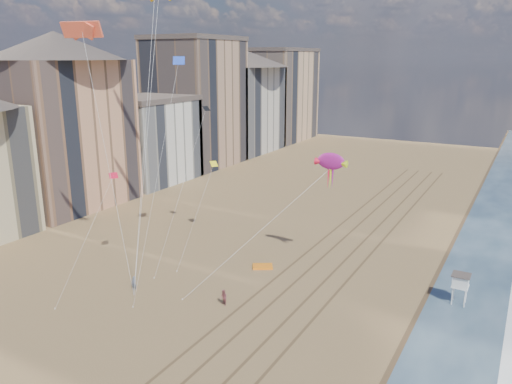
{
  "coord_description": "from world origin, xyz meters",
  "views": [
    {
      "loc": [
        22.47,
        -22.09,
        24.46
      ],
      "look_at": [
        -4.46,
        26.0,
        9.5
      ],
      "focal_mm": 35.0,
      "sensor_mm": 36.0,
      "label": 1
    }
  ],
  "objects_px": {
    "show_kite": "(331,162)",
    "kite_flyer_a": "(134,283)",
    "lifeguard_stand": "(461,281)",
    "grounded_kite": "(263,266)",
    "kite_flyer_b": "(224,298)"
  },
  "relations": [
    {
      "from": "show_kite",
      "to": "kite_flyer_a",
      "type": "xyz_separation_m",
      "value": [
        -16.19,
        -15.41,
        -12.3
      ]
    },
    {
      "from": "lifeguard_stand",
      "to": "grounded_kite",
      "type": "height_order",
      "value": "lifeguard_stand"
    },
    {
      "from": "grounded_kite",
      "to": "show_kite",
      "type": "relative_size",
      "value": 0.11
    },
    {
      "from": "show_kite",
      "to": "kite_flyer_b",
      "type": "bearing_deg",
      "value": -113.11
    },
    {
      "from": "show_kite",
      "to": "lifeguard_stand",
      "type": "bearing_deg",
      "value": -5.8
    },
    {
      "from": "grounded_kite",
      "to": "kite_flyer_a",
      "type": "relative_size",
      "value": 1.54
    },
    {
      "from": "grounded_kite",
      "to": "show_kite",
      "type": "distance_m",
      "value": 15.02
    },
    {
      "from": "kite_flyer_b",
      "to": "lifeguard_stand",
      "type": "bearing_deg",
      "value": 61.77
    },
    {
      "from": "show_kite",
      "to": "kite_flyer_b",
      "type": "relative_size",
      "value": 12.95
    },
    {
      "from": "show_kite",
      "to": "kite_flyer_b",
      "type": "xyz_separation_m",
      "value": [
        -5.81,
        -13.61,
        -12.22
      ]
    },
    {
      "from": "grounded_kite",
      "to": "kite_flyer_b",
      "type": "bearing_deg",
      "value": -115.41
    },
    {
      "from": "lifeguard_stand",
      "to": "kite_flyer_a",
      "type": "bearing_deg",
      "value": -156.01
    },
    {
      "from": "lifeguard_stand",
      "to": "grounded_kite",
      "type": "xyz_separation_m",
      "value": [
        -21.85,
        -1.88,
        -2.35
      ]
    },
    {
      "from": "lifeguard_stand",
      "to": "show_kite",
      "type": "bearing_deg",
      "value": 174.2
    },
    {
      "from": "lifeguard_stand",
      "to": "show_kite",
      "type": "relative_size",
      "value": 0.15
    }
  ]
}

